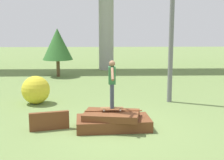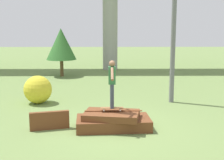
{
  "view_description": "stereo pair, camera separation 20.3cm",
  "coord_description": "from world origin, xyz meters",
  "px_view_note": "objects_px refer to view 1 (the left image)",
  "views": [
    {
      "loc": [
        -0.37,
        -9.62,
        3.25
      ],
      "look_at": [
        -0.04,
        -0.02,
        1.58
      ],
      "focal_mm": 50.0,
      "sensor_mm": 36.0,
      "label": 1
    },
    {
      "loc": [
        -0.17,
        -9.63,
        3.25
      ],
      "look_at": [
        -0.04,
        -0.02,
        1.58
      ],
      "focal_mm": 50.0,
      "sensor_mm": 36.0,
      "label": 2
    }
  ],
  "objects_px": {
    "skater": "(112,81)",
    "bush_yellow_flowering": "(36,90)",
    "skateboard": "(112,108)",
    "tree_behind_left": "(57,44)"
  },
  "relations": [
    {
      "from": "skater",
      "to": "bush_yellow_flowering",
      "type": "height_order",
      "value": "skater"
    },
    {
      "from": "bush_yellow_flowering",
      "to": "tree_behind_left",
      "type": "bearing_deg",
      "value": 90.33
    },
    {
      "from": "skater",
      "to": "skateboard",
      "type": "bearing_deg",
      "value": 0.0
    },
    {
      "from": "skater",
      "to": "bush_yellow_flowering",
      "type": "bearing_deg",
      "value": 132.57
    },
    {
      "from": "skateboard",
      "to": "bush_yellow_flowering",
      "type": "xyz_separation_m",
      "value": [
        -3.11,
        3.38,
        -0.08
      ]
    },
    {
      "from": "skater",
      "to": "tree_behind_left",
      "type": "xyz_separation_m",
      "value": [
        -3.15,
        10.64,
        0.54
      ]
    },
    {
      "from": "skater",
      "to": "tree_behind_left",
      "type": "distance_m",
      "value": 11.11
    },
    {
      "from": "bush_yellow_flowering",
      "to": "skater",
      "type": "bearing_deg",
      "value": -47.43
    },
    {
      "from": "skateboard",
      "to": "skater",
      "type": "height_order",
      "value": "skater"
    },
    {
      "from": "bush_yellow_flowering",
      "to": "skateboard",
      "type": "bearing_deg",
      "value": -47.43
    }
  ]
}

